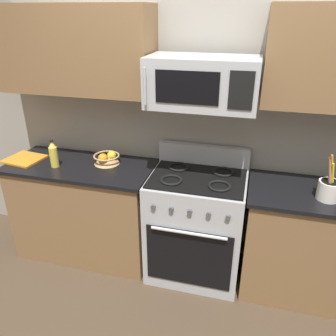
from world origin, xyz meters
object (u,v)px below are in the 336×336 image
at_px(range_oven, 196,225).
at_px(utensil_crock, 329,189).
at_px(cutting_board, 25,159).
at_px(bottle_oil, 54,154).
at_px(microwave, 203,82).
at_px(fruit_basket, 107,158).

height_order(range_oven, utensil_crock, utensil_crock).
height_order(range_oven, cutting_board, range_oven).
bearing_deg(bottle_oil, microwave, 5.28).
bearing_deg(microwave, range_oven, -89.97).
bearing_deg(fruit_basket, utensil_crock, -5.30).
height_order(range_oven, fruit_basket, range_oven).
xyz_separation_m(utensil_crock, fruit_basket, (-1.73, 0.16, -0.03)).
bearing_deg(utensil_crock, bottle_oil, -179.77).
bearing_deg(utensil_crock, fruit_basket, 174.70).
height_order(microwave, bottle_oil, microwave).
distance_m(range_oven, microwave, 1.17).
bearing_deg(cutting_board, fruit_basket, 9.09).
bearing_deg(cutting_board, bottle_oil, -8.70).
distance_m(fruit_basket, cutting_board, 0.74).
bearing_deg(bottle_oil, fruit_basket, 22.98).
distance_m(range_oven, fruit_basket, 0.94).
bearing_deg(utensil_crock, cutting_board, 179.00).
relative_size(range_oven, fruit_basket, 4.90).
relative_size(microwave, utensil_crock, 2.28).
bearing_deg(bottle_oil, cutting_board, 171.30).
bearing_deg(range_oven, bottle_oil, -175.91).
bearing_deg(bottle_oil, utensil_crock, 0.23).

